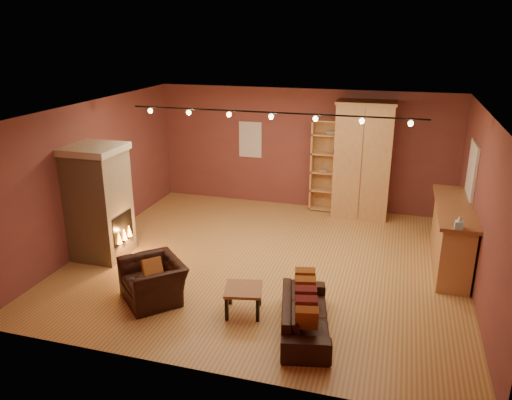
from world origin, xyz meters
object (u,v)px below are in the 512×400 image
(bookcase, at_px, (330,165))
(armchair, at_px, (153,274))
(bar_counter, at_px, (451,235))
(loveseat, at_px, (305,308))
(armoire, at_px, (363,160))
(coffee_table, at_px, (243,292))
(fireplace, at_px, (99,202))

(bookcase, distance_m, armchair, 5.39)
(bar_counter, distance_m, loveseat, 3.50)
(bookcase, xyz_separation_m, armoire, (0.74, -0.22, 0.22))
(armoire, xyz_separation_m, coffee_table, (-1.29, -4.71, -0.96))
(bar_counter, bearing_deg, loveseat, -127.13)
(bar_counter, bearing_deg, coffee_table, -140.08)
(coffee_table, bearing_deg, bar_counter, 39.92)
(coffee_table, bearing_deg, loveseat, -11.62)
(armchair, height_order, coffee_table, armchair)
(bar_counter, height_order, coffee_table, bar_counter)
(armoire, bearing_deg, loveseat, -93.67)
(armoire, distance_m, bar_counter, 2.88)
(bookcase, relative_size, coffee_table, 3.29)
(fireplace, distance_m, armoire, 5.68)
(bookcase, bearing_deg, coffee_table, -96.33)
(bookcase, xyz_separation_m, coffee_table, (-0.55, -4.93, -0.74))
(armoire, distance_m, loveseat, 5.02)
(armchair, distance_m, coffee_table, 1.49)
(bar_counter, relative_size, loveseat, 1.39)
(loveseat, bearing_deg, armchair, 73.64)
(armoire, relative_size, bar_counter, 1.08)
(bar_counter, bearing_deg, armoire, 129.97)
(bookcase, bearing_deg, loveseat, -85.22)
(fireplace, height_order, bookcase, bookcase)
(loveseat, xyz_separation_m, armchair, (-2.46, 0.18, 0.08))
(loveseat, distance_m, coffee_table, 1.00)
(armchair, bearing_deg, armoire, 103.72)
(fireplace, relative_size, bar_counter, 0.88)
(fireplace, xyz_separation_m, loveseat, (4.14, -1.40, -0.71))
(fireplace, xyz_separation_m, coffee_table, (3.16, -1.20, -0.71))
(bookcase, distance_m, loveseat, 5.21)
(armchair, bearing_deg, bar_counter, 73.76)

